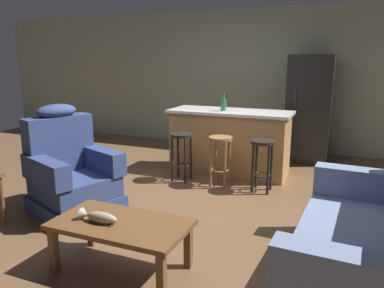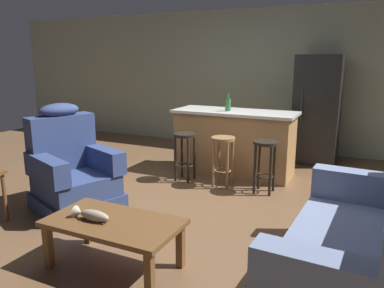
{
  "view_description": "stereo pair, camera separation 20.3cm",
  "coord_description": "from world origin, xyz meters",
  "views": [
    {
      "loc": [
        1.61,
        -3.92,
        1.71
      ],
      "look_at": [
        -0.0,
        -0.1,
        0.75
      ],
      "focal_mm": 35.0,
      "sensor_mm": 36.0,
      "label": 1
    },
    {
      "loc": [
        1.8,
        -3.84,
        1.71
      ],
      "look_at": [
        -0.0,
        -0.1,
        0.75
      ],
      "focal_mm": 35.0,
      "sensor_mm": 36.0,
      "label": 2
    }
  ],
  "objects": [
    {
      "name": "back_wall",
      "position": [
        0.0,
        3.12,
        1.3
      ],
      "size": [
        12.0,
        0.05,
        2.6
      ],
      "color": "#9EA88E",
      "rests_on": "ground_plane"
    },
    {
      "name": "refrigerator",
      "position": [
        1.0,
        2.55,
        0.88
      ],
      "size": [
        0.7,
        0.69,
        1.76
      ],
      "color": "black",
      "rests_on": "ground_plane"
    },
    {
      "name": "recliner_near_lamp",
      "position": [
        -1.23,
        -0.72,
        0.42
      ],
      "size": [
        1.09,
        1.09,
        1.2
      ],
      "rotation": [
        0.0,
        0.0,
        -0.37
      ],
      "color": "navy",
      "rests_on": "ground_plane"
    },
    {
      "name": "fish_figurine",
      "position": [
        -0.16,
        -1.65,
        0.46
      ],
      "size": [
        0.34,
        0.1,
        0.1
      ],
      "color": "#4C3823",
      "rests_on": "coffee_table"
    },
    {
      "name": "bottle_tall_green",
      "position": [
        -0.08,
        1.28,
        1.05
      ],
      "size": [
        0.08,
        0.08,
        0.26
      ],
      "color": "#2D6B38",
      "rests_on": "kitchen_island"
    },
    {
      "name": "kitchen_island",
      "position": [
        0.0,
        1.35,
        0.48
      ],
      "size": [
        1.8,
        0.7,
        0.95
      ],
      "color": "#AD7F4C",
      "rests_on": "ground_plane"
    },
    {
      "name": "couch",
      "position": [
        1.8,
        -1.1,
        0.34
      ],
      "size": [
        0.94,
        1.94,
        0.94
      ],
      "rotation": [
        0.0,
        0.0,
        3.09
      ],
      "color": "#707FA3",
      "rests_on": "ground_plane"
    },
    {
      "name": "bar_stool_right",
      "position": [
        0.64,
        0.72,
        0.47
      ],
      "size": [
        0.32,
        0.32,
        0.68
      ],
      "color": "black",
      "rests_on": "ground_plane"
    },
    {
      "name": "bar_stool_middle",
      "position": [
        0.07,
        0.72,
        0.47
      ],
      "size": [
        0.32,
        0.32,
        0.68
      ],
      "color": "olive",
      "rests_on": "ground_plane"
    },
    {
      "name": "ground_plane",
      "position": [
        0.0,
        0.0,
        0.0
      ],
      "size": [
        12.0,
        12.0,
        0.0
      ],
      "color": "brown"
    },
    {
      "name": "coffee_table",
      "position": [
        -0.0,
        -1.58,
        0.36
      ],
      "size": [
        1.1,
        0.6,
        0.42
      ],
      "color": "brown",
      "rests_on": "ground_plane"
    },
    {
      "name": "bar_stool_left",
      "position": [
        -0.51,
        0.72,
        0.47
      ],
      "size": [
        0.32,
        0.32,
        0.68
      ],
      "color": "black",
      "rests_on": "ground_plane"
    }
  ]
}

